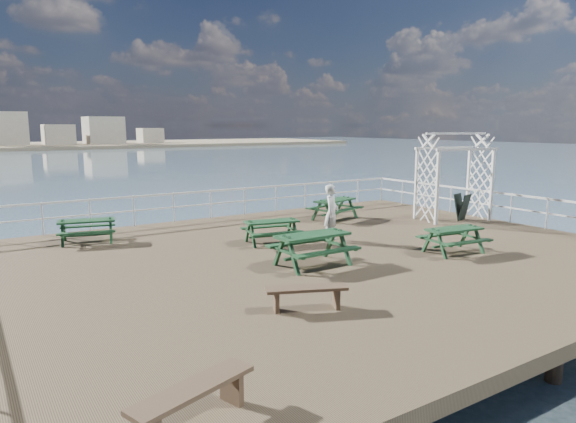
% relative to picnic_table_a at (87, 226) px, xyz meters
% --- Properties ---
extents(ground, '(18.00, 14.00, 0.30)m').
position_rel_picnic_table_a_xyz_m(ground, '(4.90, -5.05, -0.66)').
color(ground, brown).
rests_on(ground, ground).
extents(sea_backdrop, '(300.00, 300.00, 9.20)m').
position_rel_picnic_table_a_xyz_m(sea_backdrop, '(17.44, 129.01, -1.01)').
color(sea_backdrop, '#3E5968').
rests_on(sea_backdrop, ground).
extents(railing, '(17.77, 13.76, 1.10)m').
position_rel_picnic_table_a_xyz_m(railing, '(4.83, -2.49, 0.37)').
color(railing, white).
rests_on(railing, ground).
extents(picnic_table_a, '(1.90, 1.67, 0.79)m').
position_rel_picnic_table_a_xyz_m(picnic_table_a, '(0.00, 0.00, 0.00)').
color(picnic_table_a, '#123318').
rests_on(picnic_table_a, ground).
extents(picnic_table_b, '(1.84, 1.60, 0.79)m').
position_rel_picnic_table_a_xyz_m(picnic_table_b, '(4.69, -3.12, -0.00)').
color(picnic_table_b, '#123318').
rests_on(picnic_table_b, ground).
extents(picnic_table_c, '(2.12, 1.88, 0.87)m').
position_rel_picnic_table_a_xyz_m(picnic_table_c, '(8.77, -1.00, 0.05)').
color(picnic_table_c, '#123318').
rests_on(picnic_table_c, ground).
extents(picnic_table_d, '(1.92, 1.55, 0.93)m').
position_rel_picnic_table_a_xyz_m(picnic_table_d, '(4.27, -5.86, 0.09)').
color(picnic_table_d, '#123318').
rests_on(picnic_table_d, ground).
extents(picnic_table_e, '(1.78, 1.50, 0.80)m').
position_rel_picnic_table_a_xyz_m(picnic_table_e, '(8.37, -6.91, 0.00)').
color(picnic_table_e, '#123318').
rests_on(picnic_table_e, ground).
extents(flat_bench_near, '(1.61, 0.96, 0.46)m').
position_rel_picnic_table_a_xyz_m(flat_bench_near, '(2.31, -8.40, -0.17)').
color(flat_bench_near, brown).
rests_on(flat_bench_near, ground).
extents(flat_bench_far, '(1.72, 0.90, 0.48)m').
position_rel_picnic_table_a_xyz_m(flat_bench_far, '(-1.03, -10.85, -0.15)').
color(flat_bench_far, brown).
rests_on(flat_bench_far, ground).
extents(trellis_arbor, '(2.88, 1.96, 3.28)m').
position_rel_picnic_table_a_xyz_m(trellis_arbor, '(12.50, -3.43, 0.95)').
color(trellis_arbor, white).
rests_on(trellis_arbor, ground).
extents(sandwich_board, '(0.72, 0.61, 1.01)m').
position_rel_picnic_table_a_xyz_m(sandwich_board, '(12.70, -3.71, -0.02)').
color(sandwich_board, black).
rests_on(sandwich_board, ground).
extents(person, '(0.76, 0.73, 1.75)m').
position_rel_picnic_table_a_xyz_m(person, '(6.44, -3.80, 0.37)').
color(person, silver).
rests_on(person, ground).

